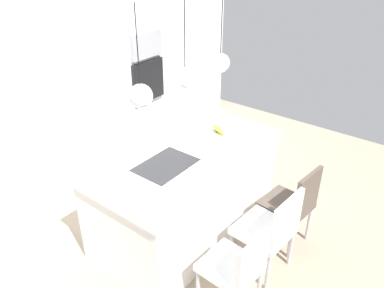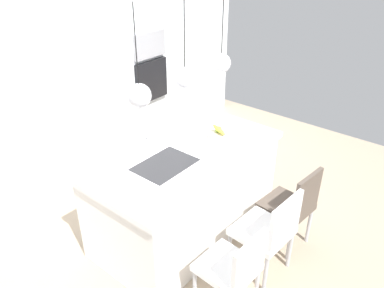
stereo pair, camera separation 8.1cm
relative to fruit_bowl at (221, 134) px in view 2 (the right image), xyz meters
name	(u,v)px [view 2 (the right image)]	position (x,y,z in m)	size (l,w,h in m)	color
floor	(186,227)	(-0.47, 0.09, -0.99)	(6.60, 6.60, 0.00)	tan
back_wall	(78,82)	(-0.47, 1.74, 0.31)	(6.00, 0.10, 2.60)	white
kitchen_island	(186,192)	(-0.47, 0.09, -0.51)	(2.00, 1.07, 0.95)	white
sink_basin	(165,165)	(-0.77, 0.09, -0.04)	(0.56, 0.40, 0.02)	#2D2D30
faucet	(148,144)	(-0.77, 0.30, 0.10)	(0.02, 0.17, 0.22)	silver
fruit_bowl	(221,134)	(0.00, 0.00, 0.00)	(0.28, 0.28, 0.16)	beige
microwave	(149,45)	(0.65, 1.67, 0.54)	(0.54, 0.08, 0.34)	#9E9EA3
oven	(151,80)	(0.65, 1.67, 0.04)	(0.56, 0.08, 0.56)	black
chair_near	(233,267)	(-1.02, -0.87, -0.50)	(0.44, 0.46, 0.85)	white
chair_middle	(269,230)	(-0.46, -0.88, -0.49)	(0.50, 0.50, 0.90)	white
chair_far	(292,204)	(0.00, -0.88, -0.48)	(0.47, 0.49, 0.91)	brown
pendant_light_left	(139,95)	(-1.02, 0.09, 0.73)	(0.19, 0.19, 0.79)	silver
pendant_light_center	(185,77)	(-0.47, 0.09, 0.73)	(0.19, 0.19, 0.79)	silver
pendant_light_right	(221,63)	(0.08, 0.09, 0.73)	(0.19, 0.19, 0.79)	silver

